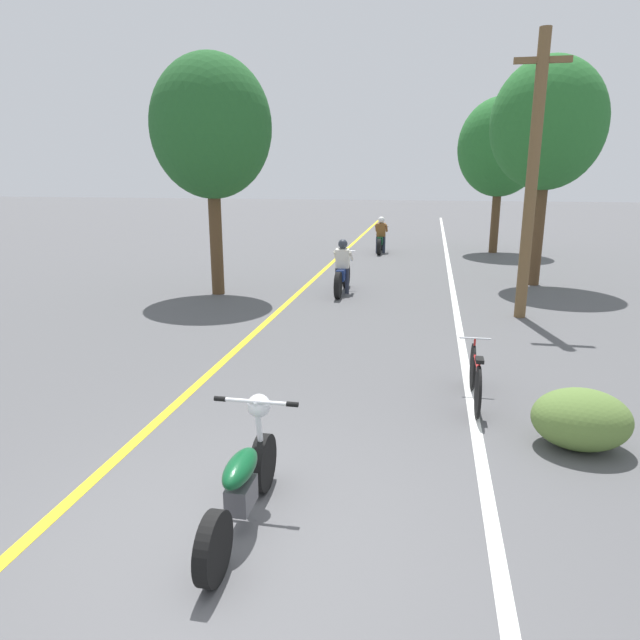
{
  "coord_description": "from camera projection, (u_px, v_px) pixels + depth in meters",
  "views": [
    {
      "loc": [
        1.61,
        -4.05,
        3.1
      ],
      "look_at": [
        0.03,
        4.2,
        0.9
      ],
      "focal_mm": 32.0,
      "sensor_mm": 36.0,
      "label": 1
    }
  ],
  "objects": [
    {
      "name": "lane_stripe_edge",
      "position": [
        452.0,
        284.0,
        16.1
      ],
      "size": [
        0.14,
        48.0,
        0.01
      ],
      "primitive_type": "cube",
      "color": "white",
      "rests_on": "ground"
    },
    {
      "name": "motorcycle_rider_lead",
      "position": [
        342.0,
        273.0,
        14.84
      ],
      "size": [
        0.5,
        2.09,
        1.4
      ],
      "color": "black",
      "rests_on": "ground"
    },
    {
      "name": "utility_pole",
      "position": [
        532.0,
        176.0,
        11.75
      ],
      "size": [
        1.1,
        0.24,
        5.81
      ],
      "color": "brown",
      "rests_on": "ground"
    },
    {
      "name": "motorcycle_foreground",
      "position": [
        243.0,
        482.0,
        5.05
      ],
      "size": [
        0.81,
        1.93,
        1.05
      ],
      "color": "black",
      "rests_on": "ground"
    },
    {
      "name": "roadside_tree_left",
      "position": [
        211.0,
        128.0,
        13.84
      ],
      "size": [
        2.99,
        2.69,
        5.85
      ],
      "color": "#513A23",
      "rests_on": "ground"
    },
    {
      "name": "ground_plane",
      "position": [
        226.0,
        541.0,
        4.93
      ],
      "size": [
        120.0,
        120.0,
        0.0
      ],
      "primitive_type": "plane",
      "color": "#515154"
    },
    {
      "name": "lane_stripe_center",
      "position": [
        314.0,
        279.0,
        16.83
      ],
      "size": [
        0.14,
        48.0,
        0.01
      ],
      "primitive_type": "cube",
      "color": "yellow",
      "rests_on": "ground"
    },
    {
      "name": "motorcycle_rider_far",
      "position": [
        381.0,
        239.0,
        22.22
      ],
      "size": [
        0.5,
        1.99,
        1.39
      ],
      "color": "black",
      "rests_on": "ground"
    },
    {
      "name": "roadside_tree_right_far",
      "position": [
        501.0,
        148.0,
        21.4
      ],
      "size": [
        3.18,
        2.86,
        5.8
      ],
      "color": "#513A23",
      "rests_on": "ground"
    },
    {
      "name": "roadside_tree_right_near",
      "position": [
        548.0,
        125.0,
        14.97
      ],
      "size": [
        2.97,
        2.67,
        6.01
      ],
      "color": "#513A23",
      "rests_on": "ground"
    },
    {
      "name": "bicycle_parked",
      "position": [
        475.0,
        377.0,
        7.8
      ],
      "size": [
        0.44,
        1.69,
        0.8
      ],
      "color": "black",
      "rests_on": "ground"
    },
    {
      "name": "roadside_bush",
      "position": [
        581.0,
        419.0,
        6.52
      ],
      "size": [
        1.1,
        0.88,
        0.7
      ],
      "color": "#5B7A38",
      "rests_on": "ground"
    }
  ]
}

